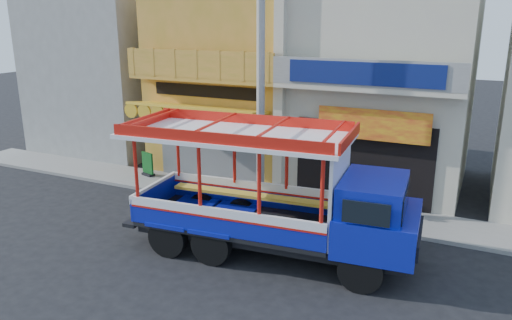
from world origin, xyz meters
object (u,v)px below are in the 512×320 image
at_px(utility_pole, 265,57).
at_px(potted_plant_b, 346,194).
at_px(potted_plant_a, 339,192).
at_px(potted_plant_c, 382,201).
at_px(songthaew_truck, 290,197).
at_px(green_sign, 148,166).

xyz_separation_m(utility_pole, potted_plant_b, (2.57, 0.77, -4.36)).
relative_size(potted_plant_a, potted_plant_c, 0.91).
height_order(utility_pole, songthaew_truck, utility_pole).
relative_size(green_sign, potted_plant_b, 0.85).
relative_size(green_sign, potted_plant_c, 0.95).
bearing_deg(potted_plant_a, potted_plant_c, -39.06).
bearing_deg(potted_plant_a, utility_pole, -179.59).
height_order(potted_plant_a, potted_plant_b, potted_plant_b).
bearing_deg(potted_plant_b, potted_plant_a, 13.50).
relative_size(utility_pole, potted_plant_b, 25.23).
distance_m(songthaew_truck, green_sign, 8.69).
distance_m(potted_plant_a, potted_plant_c, 1.52).
bearing_deg(potted_plant_c, green_sign, -56.60).
xyz_separation_m(green_sign, potted_plant_a, (7.80, 0.10, 0.05)).
bearing_deg(green_sign, potted_plant_c, -1.43).
height_order(potted_plant_a, potted_plant_c, potted_plant_c).
bearing_deg(potted_plant_c, utility_pole, -43.14).
bearing_deg(songthaew_truck, green_sign, 152.41).
height_order(green_sign, potted_plant_a, green_sign).
bearing_deg(songthaew_truck, potted_plant_c, 66.10).
xyz_separation_m(utility_pole, potted_plant_a, (2.24, 1.13, -4.46)).
height_order(songthaew_truck, potted_plant_a, songthaew_truck).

